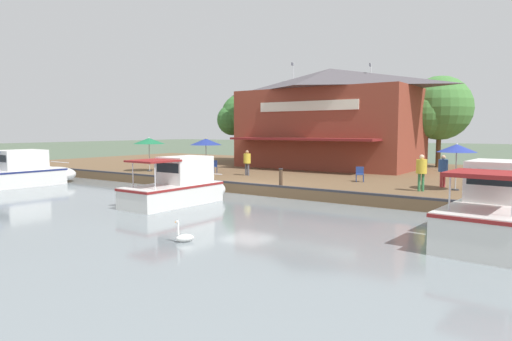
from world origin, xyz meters
The scene contains 20 objects.
ground_plane centered at (0.00, 0.00, 0.00)m, with size 220.00×220.00×0.00m, color #4C5B47.
quay_deck centered at (-11.00, 0.00, 0.30)m, with size 22.00×56.00×0.60m, color brown.
quay_edge_fender centered at (-0.10, 0.00, 0.65)m, with size 0.20×50.40×0.10m, color #2D2D33.
waterfront_restaurant centered at (-13.34, -1.65, 4.53)m, with size 9.51×13.94×8.47m.
patio_umbrella_mid_patio_right centered at (-4.10, 9.64, 2.66)m, with size 1.85×1.85×2.30m.
patio_umbrella_back_row centered at (-2.60, -10.52, 2.77)m, with size 2.21×2.21×2.42m.
patio_umbrella_mid_patio_left centered at (-3.78, -6.20, 2.74)m, with size 2.15×2.15×2.41m.
cafe_chair_mid_patio centered at (-4.95, 4.36, 1.08)m, with size 0.58×0.58×0.85m.
cafe_chair_far_corner_seat centered at (-4.88, 11.75, 1.08)m, with size 0.55×0.55×0.85m.
cafe_chair_under_first_umbrella centered at (-4.37, -6.05, 1.08)m, with size 0.51×0.51×0.85m.
person_mid_patio centered at (-5.02, 8.84, 1.63)m, with size 0.47×0.47×1.65m.
person_near_entrance centered at (-4.15, -3.01, 1.62)m, with size 0.46×0.46×1.63m.
person_at_quay_edge centered at (-2.75, 8.36, 1.72)m, with size 0.50×0.50×1.77m.
motorboat_distant_upstream centered at (3.65, 12.45, 0.96)m, with size 6.26×2.66×2.49m.
motorboat_fourth_along centered at (4.12, -0.83, 0.89)m, with size 5.70×2.15×2.21m.
motorboat_mid_row centered at (5.21, -13.97, 0.85)m, with size 8.44×3.01×2.23m.
mooring_post centered at (-0.35, 1.91, 1.09)m, with size 0.22×0.22×0.96m.
swan centered at (9.54, 4.53, 0.23)m, with size 0.62×0.55×0.69m.
tree_behind_restaurant centered at (-17.71, 5.38, 5.12)m, with size 5.24×4.99×7.15m.
tree_upstream_bank centered at (-15.53, -12.07, 4.81)m, with size 4.43×4.22×6.44m.
Camera 1 is at (19.67, 14.31, 3.55)m, focal length 32.00 mm.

